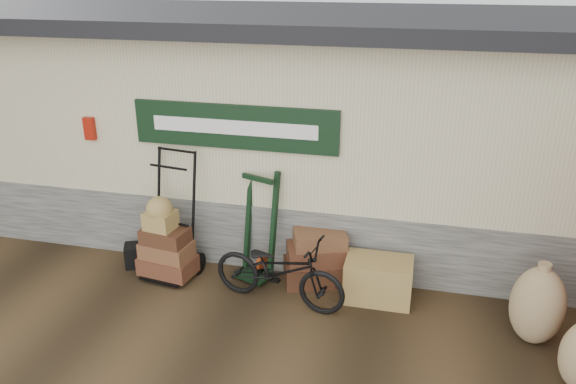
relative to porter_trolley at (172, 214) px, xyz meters
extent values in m
plane|color=black|center=(1.08, -0.66, -0.84)|extent=(80.00, 80.00, 0.00)
cube|color=#4C4C47|center=(1.08, 2.09, -0.39)|extent=(14.00, 3.54, 0.90)
cube|color=#CAB793|center=(1.08, 2.09, 1.11)|extent=(14.00, 3.50, 2.10)
cube|color=black|center=(1.08, 1.94, 2.26)|extent=(14.40, 4.10, 0.20)
cube|color=black|center=(0.78, 0.31, 1.11)|extent=(2.60, 0.06, 0.55)
cube|color=white|center=(0.78, 0.27, 1.11)|extent=(2.10, 0.01, 0.18)
cube|color=#9A180B|center=(-1.22, 0.31, 0.96)|extent=(0.14, 0.10, 0.30)
cube|color=olive|center=(2.66, -0.03, -0.58)|extent=(0.80, 0.52, 0.52)
cube|color=black|center=(-0.57, 0.01, -0.68)|extent=(0.39, 0.37, 0.31)
imported|color=black|center=(1.51, -0.40, -0.35)|extent=(0.87, 1.74, 0.97)
ellipsoid|color=olive|center=(4.36, -0.49, -0.39)|extent=(0.67, 0.61, 0.90)
camera|label=1|loc=(3.00, -6.00, 2.94)|focal=35.00mm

